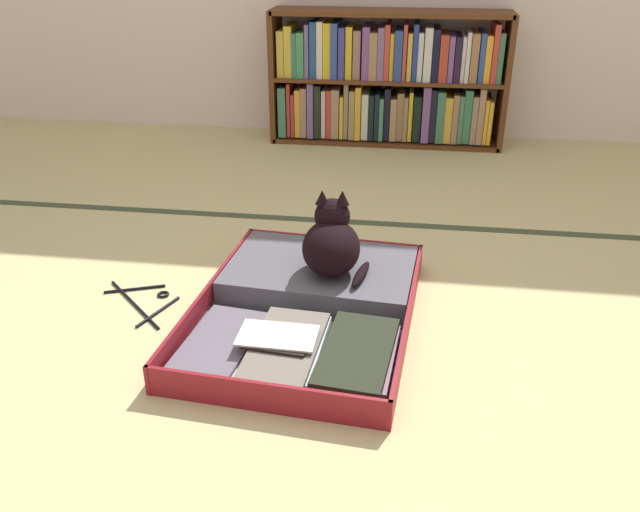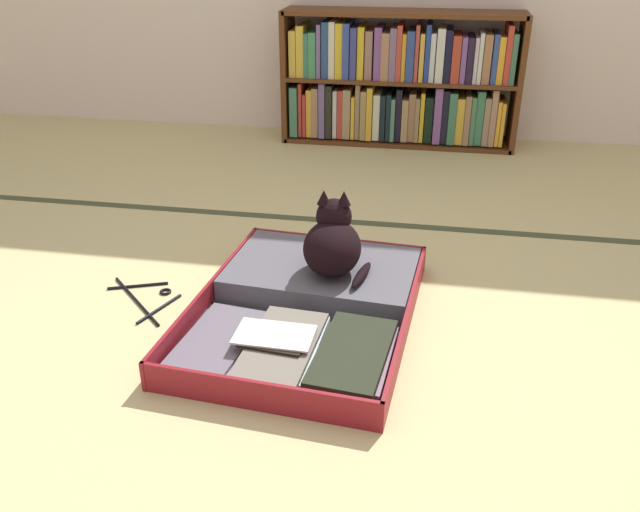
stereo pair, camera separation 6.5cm
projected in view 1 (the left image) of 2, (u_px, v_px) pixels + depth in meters
ground_plane at (305, 359)px, 1.93m from camera, size 10.00×10.00×0.00m
tatami_border at (342, 221)px, 2.82m from camera, size 4.80×0.05×0.00m
bookshelf at (386, 82)px, 3.73m from camera, size 1.33×0.30×0.73m
open_suitcase at (313, 302)px, 2.14m from camera, size 0.74×0.96×0.09m
black_cat at (332, 243)px, 2.18m from camera, size 0.24×0.26×0.28m
clothes_hanger at (144, 301)px, 2.21m from camera, size 0.28×0.28×0.01m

